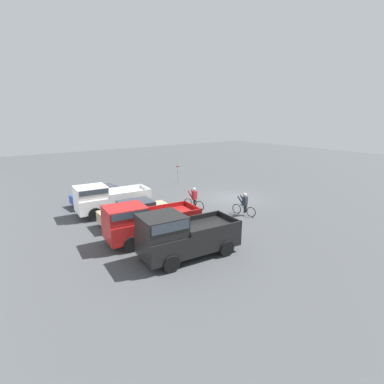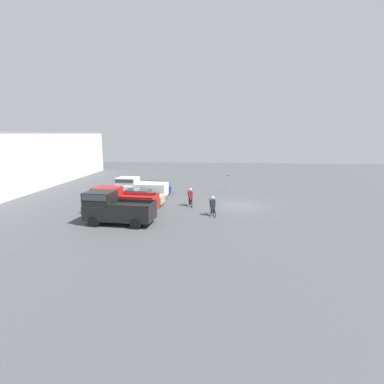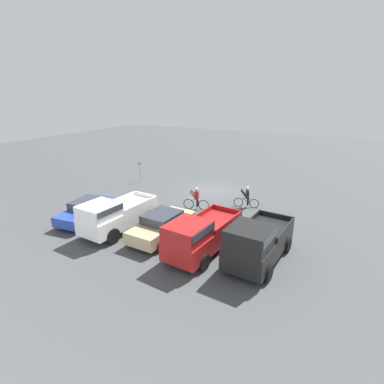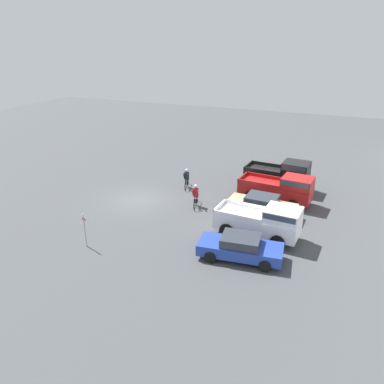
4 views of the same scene
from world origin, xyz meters
The scene contains 9 objects.
ground_plane centered at (0.00, 0.00, 0.00)m, with size 80.00×80.00×0.00m, color #424447.
pickup_truck_0 centered at (-6.38, 9.37, 1.18)m, with size 2.53×5.02×2.32m.
pickup_truck_1 centered at (-3.57, 9.79, 1.10)m, with size 2.52×5.31×2.12m.
sedan_0 centered at (-0.81, 9.05, 0.74)m, with size 2.22×4.61×1.46m.
pickup_truck_2 centered at (2.01, 9.79, 1.10)m, with size 2.44×5.09×2.10m.
sedan_1 centered at (4.79, 9.19, 0.69)m, with size 2.29×4.66×1.35m.
cyclist_0 centered at (-0.64, 4.38, 0.80)m, with size 1.80×0.58×1.65m.
cyclist_1 centered at (-3.69, 2.35, 0.78)m, with size 1.77×0.58×1.58m.
fire_lane_sign centered at (6.96, 0.73, 1.25)m, with size 0.10×0.30×2.06m.
Camera 2 is at (-26.61, 2.17, 6.36)m, focal length 28.00 mm.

